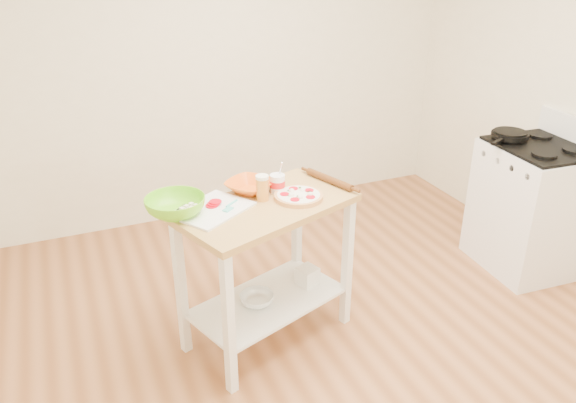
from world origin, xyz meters
The scene contains 15 objects.
room_shell centered at (0.00, 0.00, 1.35)m, with size 4.04×4.54×2.74m.
prep_island centered at (-0.35, 0.42, 0.64)m, with size 1.11×0.84×0.90m.
gas_stove centered at (1.70, 0.47, 0.47)m, with size 0.63×0.72×1.11m.
skillet centered at (1.58, 0.66, 0.98)m, with size 0.39×0.26×0.03m.
pizza centered at (-0.15, 0.42, 0.92)m, with size 0.28×0.28×0.04m.
cutting_board centered at (-0.65, 0.46, 0.91)m, with size 0.50×0.47×0.04m.
spatula centered at (-0.55, 0.44, 0.92)m, with size 0.12×0.13×0.01m.
knife centered at (-0.81, 0.50, 0.92)m, with size 0.19×0.22×0.01m.
orange_bowl centered at (-0.37, 0.62, 0.93)m, with size 0.26×0.26×0.06m, color orange.
green_bowl centered at (-0.84, 0.49, 0.95)m, with size 0.32×0.32×0.10m, color #6ED019.
beer_pint centered at (-0.35, 0.48, 0.97)m, with size 0.07×0.07×0.15m.
yogurt_tub centered at (-0.23, 0.55, 0.95)m, with size 0.09×0.09×0.19m.
rolling_pin centered at (0.11, 0.55, 0.92)m, with size 0.04×0.04×0.36m, color #5D3315.
shelf_glass_bowl centered at (-0.42, 0.41, 0.29)m, with size 0.20×0.20×0.06m, color silver.
shelf_bin centered at (-0.06, 0.49, 0.32)m, with size 0.12×0.12×0.12m, color white.
Camera 1 is at (-1.33, -2.20, 2.24)m, focal length 35.00 mm.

